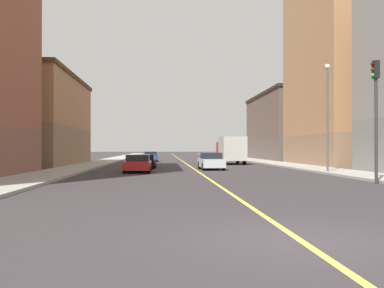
# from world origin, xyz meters

# --- Properties ---
(ground_plane) EXTENTS (400.00, 400.00, 0.00)m
(ground_plane) POSITION_xyz_m (0.00, 0.00, 0.00)
(ground_plane) COLOR #332E31
(ground_plane) RESTS_ON ground
(sidewalk_left) EXTENTS (3.40, 168.00, 0.15)m
(sidewalk_left) POSITION_xyz_m (10.12, 49.00, 0.07)
(sidewalk_left) COLOR #9E9B93
(sidewalk_left) RESTS_ON ground
(sidewalk_right) EXTENTS (3.40, 168.00, 0.15)m
(sidewalk_right) POSITION_xyz_m (-10.12, 49.00, 0.07)
(sidewalk_right) COLOR #9E9B93
(sidewalk_right) RESTS_ON ground
(lane_center_stripe) EXTENTS (0.16, 154.00, 0.01)m
(lane_center_stripe) POSITION_xyz_m (0.00, 49.00, 0.01)
(lane_center_stripe) COLOR #E5D14C
(lane_center_stripe) RESTS_ON ground
(building_left_mid) EXTENTS (11.89, 16.21, 23.84)m
(building_left_mid) POSITION_xyz_m (17.62, 35.99, 11.93)
(building_left_mid) COLOR #8F6B4F
(building_left_mid) RESTS_ON ground
(building_left_far) EXTENTS (11.89, 21.75, 9.92)m
(building_left_far) POSITION_xyz_m (17.62, 56.54, 4.97)
(building_left_far) COLOR brown
(building_left_far) RESTS_ON ground
(building_right_midblock) EXTENTS (11.89, 19.48, 9.42)m
(building_right_midblock) POSITION_xyz_m (-17.62, 38.76, 4.72)
(building_right_midblock) COLOR #8F6B4F
(building_right_midblock) RESTS_ON ground
(traffic_light_left_near) EXTENTS (0.40, 0.32, 6.21)m
(traffic_light_left_near) POSITION_xyz_m (8.01, 12.97, 4.00)
(traffic_light_left_near) COLOR #2D2D2D
(traffic_light_left_near) RESTS_ON ground
(street_lamp_left_near) EXTENTS (0.36, 0.36, 7.65)m
(street_lamp_left_near) POSITION_xyz_m (9.02, 22.17, 4.74)
(street_lamp_left_near) COLOR #4C4C51
(street_lamp_left_near) RESTS_ON ground
(car_red) EXTENTS (1.98, 4.55, 1.31)m
(car_red) POSITION_xyz_m (-4.53, 24.59, 0.63)
(car_red) COLOR red
(car_red) RESTS_ON ground
(car_silver) EXTENTS (1.99, 4.18, 1.41)m
(car_silver) POSITION_xyz_m (1.34, 28.09, 0.68)
(car_silver) COLOR silver
(car_silver) RESTS_ON ground
(car_black) EXTENTS (2.02, 4.36, 1.24)m
(car_black) POSITION_xyz_m (-4.28, 31.44, 0.61)
(car_black) COLOR black
(car_black) RESTS_ON ground
(car_blue) EXTENTS (1.96, 4.04, 1.32)m
(car_blue) POSITION_xyz_m (-4.29, 50.74, 0.65)
(car_blue) COLOR #23389E
(car_blue) RESTS_ON ground
(box_truck) EXTENTS (2.59, 6.73, 3.02)m
(box_truck) POSITION_xyz_m (4.91, 40.27, 1.62)
(box_truck) COLOR maroon
(box_truck) RESTS_ON ground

